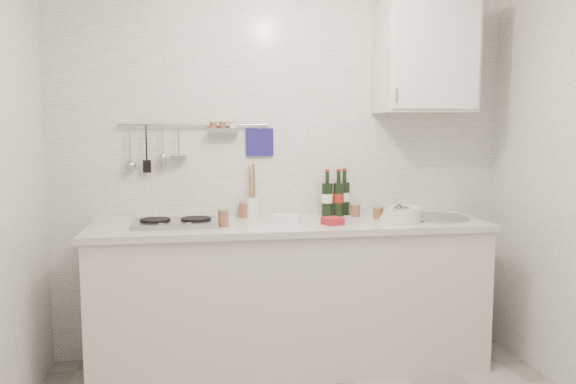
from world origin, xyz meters
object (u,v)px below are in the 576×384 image
object	(u,v)px
plate_stack_hob	(185,223)
utensil_crock	(252,205)
wall_cabinet	(425,58)
wine_bottles	(337,193)
plate_stack_sink	(402,214)

from	to	relation	value
plate_stack_hob	utensil_crock	bearing A→B (deg)	28.53
wall_cabinet	wine_bottles	distance (m)	1.04
plate_stack_sink	utensil_crock	world-z (taller)	utensil_crock
plate_stack_sink	wall_cabinet	bearing A→B (deg)	41.91
wall_cabinet	wine_bottles	world-z (taller)	wall_cabinet
plate_stack_hob	utensil_crock	size ratio (longest dim) A/B	0.77
wall_cabinet	plate_stack_hob	size ratio (longest dim) A/B	2.55
plate_stack_hob	plate_stack_sink	xyz separation A→B (m)	(1.34, -0.07, 0.03)
wall_cabinet	plate_stack_sink	size ratio (longest dim) A/B	2.53
wall_cabinet	plate_stack_hob	world-z (taller)	wall_cabinet
plate_stack_hob	plate_stack_sink	bearing A→B (deg)	-3.12
utensil_crock	wine_bottles	bearing A→B (deg)	-1.42
plate_stack_sink	wine_bottles	size ratio (longest dim) A/B	0.89
plate_stack_sink	utensil_crock	distance (m)	0.96
utensil_crock	wall_cabinet	bearing A→B (deg)	-6.04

